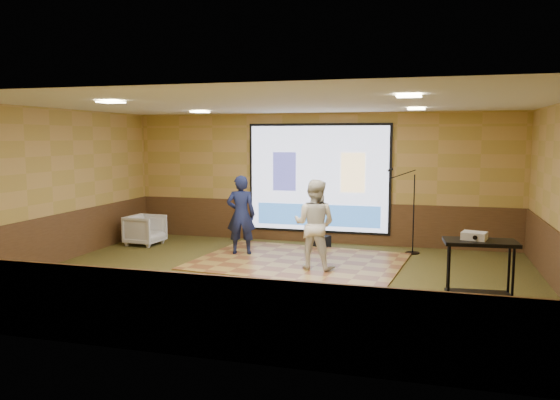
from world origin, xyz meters
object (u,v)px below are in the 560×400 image
(projector_screen, at_px, (318,180))
(duffel_bag, at_px, (320,241))
(dance_floor, at_px, (299,261))
(player_left, at_px, (241,215))
(projector, at_px, (474,236))
(banquet_chair, at_px, (145,230))
(av_table, at_px, (480,261))
(player_right, at_px, (314,224))
(mic_stand, at_px, (410,230))

(projector_screen, height_order, duffel_bag, projector_screen)
(duffel_bag, bearing_deg, dance_floor, -93.94)
(player_left, height_order, duffel_bag, player_left)
(projector, bearing_deg, banquet_chair, 170.80)
(dance_floor, bearing_deg, av_table, -36.90)
(projector_screen, xyz_separation_m, player_right, (0.47, -2.62, -0.62))
(projector, bearing_deg, player_left, 163.88)
(av_table, relative_size, mic_stand, 0.57)
(projector_screen, distance_m, mic_stand, 2.42)
(projector_screen, relative_size, duffel_bag, 7.87)
(projector_screen, relative_size, av_table, 3.24)
(dance_floor, height_order, banquet_chair, banquet_chair)
(dance_floor, relative_size, mic_stand, 2.18)
(player_right, height_order, duffel_bag, player_right)
(projector, distance_m, banquet_chair, 7.54)
(player_left, bearing_deg, duffel_bag, -151.98)
(projector_screen, height_order, dance_floor, projector_screen)
(mic_stand, height_order, duffel_bag, mic_stand)
(projector_screen, bearing_deg, mic_stand, -16.73)
(mic_stand, height_order, banquet_chair, mic_stand)
(player_left, distance_m, player_right, 1.95)
(player_left, relative_size, duffel_bag, 3.88)
(projector, relative_size, banquet_chair, 0.43)
(dance_floor, distance_m, duffel_bag, 1.56)
(av_table, xyz_separation_m, mic_stand, (-1.07, 3.79, -0.24))
(player_left, bearing_deg, av_table, 135.95)
(dance_floor, relative_size, player_left, 2.40)
(mic_stand, xyz_separation_m, duffel_bag, (-1.97, 0.13, -0.36))
(dance_floor, xyz_separation_m, duffel_bag, (0.11, 1.55, 0.12))
(projector_screen, distance_m, player_left, 2.25)
(duffel_bag, bearing_deg, player_left, -138.87)
(dance_floor, relative_size, banquet_chair, 5.22)
(player_left, distance_m, banquet_chair, 2.56)
(player_right, bearing_deg, av_table, 153.76)
(player_left, bearing_deg, projector_screen, -139.08)
(banquet_chair, bearing_deg, projector_screen, -65.33)
(dance_floor, relative_size, av_table, 3.84)
(projector, xyz_separation_m, mic_stand, (-0.99, 3.74, -0.59))
(player_left, relative_size, av_table, 1.60)
(projector, relative_size, mic_stand, 0.18)
(player_left, relative_size, mic_stand, 0.91)
(av_table, bearing_deg, projector_screen, 125.83)
(av_table, xyz_separation_m, banquet_chair, (-6.94, 3.10, -0.39))
(dance_floor, bearing_deg, banquet_chair, 168.92)
(player_left, xyz_separation_m, banquet_chair, (-2.47, 0.43, -0.50))
(mic_stand, bearing_deg, av_table, -96.66)
(projector_screen, relative_size, mic_stand, 1.84)
(projector, distance_m, mic_stand, 3.92)
(mic_stand, bearing_deg, player_right, -152.23)
(av_table, distance_m, banquet_chair, 7.61)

